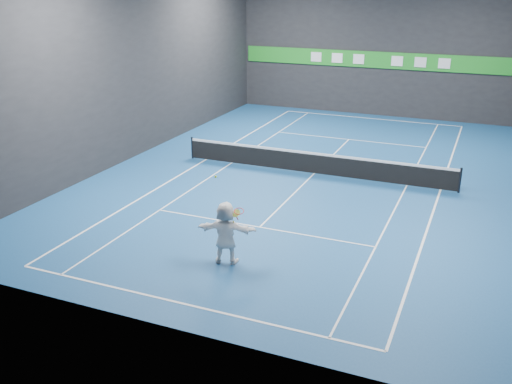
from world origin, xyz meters
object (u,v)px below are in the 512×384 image
at_px(tennis_net, 314,162).
at_px(tennis_racket, 238,213).
at_px(tennis_ball, 216,177).
at_px(player, 226,233).

height_order(tennis_net, tennis_racket, tennis_racket).
xyz_separation_m(tennis_ball, tennis_net, (0.32, 9.08, -2.15)).
bearing_deg(tennis_net, tennis_ball, -92.01).
relative_size(tennis_ball, tennis_net, 0.01).
relative_size(tennis_net, tennis_racket, 19.45).
distance_m(tennis_net, tennis_racket, 9.27).
bearing_deg(tennis_ball, tennis_net, 87.99).
bearing_deg(player, tennis_ball, -36.01).
height_order(tennis_ball, tennis_net, tennis_ball).
relative_size(player, tennis_racket, 3.09).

